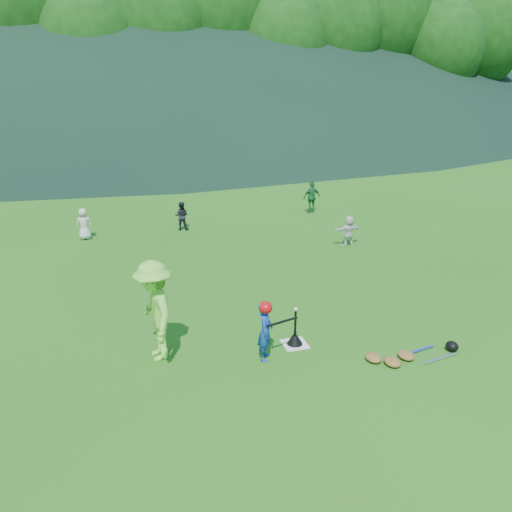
{
  "coord_description": "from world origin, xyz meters",
  "views": [
    {
      "loc": [
        -3.11,
        -7.67,
        4.82
      ],
      "look_at": [
        0.0,
        2.5,
        0.9
      ],
      "focal_mm": 35.0,
      "sensor_mm": 36.0,
      "label": 1
    }
  ],
  "objects": [
    {
      "name": "ground",
      "position": [
        0.0,
        0.0,
        0.0
      ],
      "size": [
        120.0,
        120.0,
        0.0
      ],
      "primitive_type": "plane",
      "color": "#235914",
      "rests_on": "ground"
    },
    {
      "name": "home_plate",
      "position": [
        0.0,
        0.0,
        0.01
      ],
      "size": [
        0.45,
        0.45,
        0.02
      ],
      "primitive_type": "cube",
      "color": "silver",
      "rests_on": "ground"
    },
    {
      "name": "baseball",
      "position": [
        0.0,
        0.0,
        0.74
      ],
      "size": [
        0.08,
        0.08,
        0.08
      ],
      "primitive_type": "sphere",
      "color": "white",
      "rests_on": "batting_tee"
    },
    {
      "name": "batter_child",
      "position": [
        -0.68,
        -0.29,
        0.54
      ],
      "size": [
        0.41,
        0.47,
        1.09
      ],
      "primitive_type": "imported",
      "rotation": [
        0.0,
        0.0,
        1.11
      ],
      "color": "#173C9E",
      "rests_on": "ground"
    },
    {
      "name": "adult_coach",
      "position": [
        -2.51,
        0.32,
        0.92
      ],
      "size": [
        0.81,
        1.25,
        1.83
      ],
      "primitive_type": "imported",
      "rotation": [
        0.0,
        0.0,
        -1.46
      ],
      "color": "#80D63E",
      "rests_on": "ground"
    },
    {
      "name": "fielder_a",
      "position": [
        -3.86,
        7.82,
        0.48
      ],
      "size": [
        0.5,
        0.34,
        0.97
      ],
      "primitive_type": "imported",
      "rotation": [
        0.0,
        0.0,
        3.06
      ],
      "color": "silver",
      "rests_on": "ground"
    },
    {
      "name": "fielder_b",
      "position": [
        -0.86,
        7.93,
        0.46
      ],
      "size": [
        0.55,
        0.49,
        0.93
      ],
      "primitive_type": "imported",
      "rotation": [
        0.0,
        0.0,
        2.78
      ],
      "color": "black",
      "rests_on": "ground"
    },
    {
      "name": "fielder_c",
      "position": [
        3.99,
        8.64,
        0.58
      ],
      "size": [
        0.7,
        0.36,
        1.15
      ],
      "primitive_type": "imported",
      "rotation": [
        0.0,
        0.0,
        3.27
      ],
      "color": "#1E6732",
      "rests_on": "ground"
    },
    {
      "name": "fielder_d",
      "position": [
        3.57,
        4.9,
        0.46
      ],
      "size": [
        0.86,
        0.3,
        0.92
      ],
      "primitive_type": "imported",
      "rotation": [
        0.0,
        0.0,
        3.18
      ],
      "color": "silver",
      "rests_on": "ground"
    },
    {
      "name": "batting_tee",
      "position": [
        0.0,
        0.0,
        0.13
      ],
      "size": [
        0.3,
        0.3,
        0.68
      ],
      "color": "black",
      "rests_on": "home_plate"
    },
    {
      "name": "batter_gear",
      "position": [
        -0.66,
        -0.29,
        0.98
      ],
      "size": [
        0.73,
        0.26,
        0.45
      ],
      "color": "#BD0C0E",
      "rests_on": "ground"
    },
    {
      "name": "equipment_pile",
      "position": [
        1.74,
        -1.05,
        0.07
      ],
      "size": [
        1.8,
        0.57,
        0.19
      ],
      "color": "olive",
      "rests_on": "ground"
    },
    {
      "name": "outfield_fence",
      "position": [
        0.0,
        28.0,
        0.7
      ],
      "size": [
        70.07,
        0.08,
        1.33
      ],
      "color": "gray",
      "rests_on": "ground"
    },
    {
      "name": "tree_line",
      "position": [
        0.2,
        33.83,
        8.21
      ],
      "size": [
        70.04,
        11.4,
        14.82
      ],
      "color": "#382314",
      "rests_on": "ground"
    },
    {
      "name": "distant_hills",
      "position": [
        -7.63,
        81.81,
        14.98
      ],
      "size": [
        155.0,
        140.0,
        32.0
      ],
      "color": "black",
      "rests_on": "ground"
    }
  ]
}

